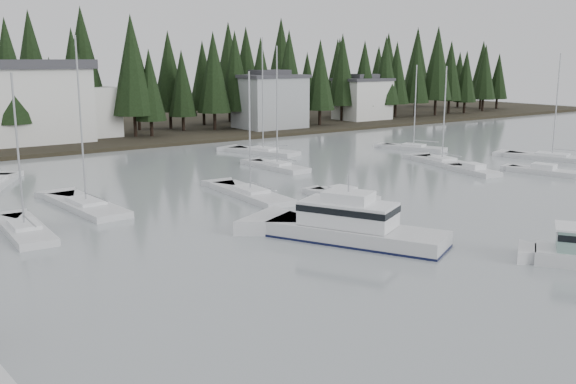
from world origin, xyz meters
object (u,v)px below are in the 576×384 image
Objects in this scene: sailboat_4 at (552,159)px; sailboat_7 at (86,208)px; house_east_a at (270,100)px; sailboat_0 at (263,153)px; runabout_4 at (474,172)px; harbor_inn at (7,103)px; sailboat_1 at (250,196)px; house_east_b at (362,98)px; sailboat_10 at (25,233)px; runabout_1 at (343,197)px; sailboat_2 at (413,149)px; cabin_cruiser_center at (353,230)px; sailboat_8 at (277,168)px; runabout_2 at (543,172)px; sailboat_6 at (442,163)px.

sailboat_4 is 0.92× the size of sailboat_7.
sailboat_0 reaches higher than house_east_a.
sailboat_7 is at bearing 89.05° from runabout_4.
house_east_a is 39.21m from harbor_inn.
house_east_a is at bearing -33.03° from sailboat_1.
sailboat_1 is at bearing 67.73° from sailboat_4.
house_east_b is at bearing -63.01° from sailboat_7.
sailboat_1 is (8.91, -45.14, -5.73)m from harbor_inn.
house_east_a is 64.40m from sailboat_10.
runabout_1 is at bearing -128.85° from sailboat_1.
sailboat_0 reaches higher than sailboat_2.
sailboat_1 is 1.68× the size of runabout_1.
runabout_1 is (24.51, -4.26, 0.07)m from sailboat_10.
sailboat_2 reaches higher than sailboat_1.
house_east_b is at bearing -53.88° from runabout_1.
cabin_cruiser_center is at bearing -154.58° from sailboat_7.
harbor_inn is 34.91m from sailboat_0.
sailboat_10 is (-28.56, -11.08, -0.02)m from sailboat_8.
house_east_b reaches higher than runabout_2.
harbor_inn reaches higher than sailboat_1.
sailboat_7 is 38.30m from runabout_4.
sailboat_1 is 31.32m from runabout_2.
sailboat_6 is 18.66m from sailboat_8.
sailboat_2 is (17.46, -8.73, -0.01)m from sailboat_0.
sailboat_7 reaches higher than sailboat_1.
sailboat_2 is at bearing -77.85° from cabin_cruiser_center.
sailboat_7 reaches higher than harbor_inn.
house_east_b is 55.81m from runabout_2.
runabout_4 is at bearing -96.24° from runabout_1.
harbor_inn reaches higher than sailboat_2.
house_east_b is at bearing -19.47° from runabout_4.
runabout_4 is at bearing -136.51° from sailboat_8.
sailboat_2 is at bearing -39.14° from harbor_inn.
sailboat_2 is at bearing -85.46° from house_east_a.
sailboat_1 reaches higher than runabout_1.
runabout_4 is (9.72, -24.31, 0.06)m from sailboat_0.
sailboat_10 is at bearing 96.45° from sailboat_1.
cabin_cruiser_center is at bearing 133.80° from sailboat_6.
cabin_cruiser_center is at bearing 132.13° from runabout_1.
sailboat_0 is (16.95, 35.65, -0.67)m from cabin_cruiser_center.
sailboat_7 is at bearing 102.03° from sailboat_0.
sailboat_0 is at bearing -46.23° from harbor_inn.
sailboat_6 is (26.66, 1.93, 0.01)m from sailboat_1.
cabin_cruiser_center is 43.10m from sailboat_4.
sailboat_0 is 19.52m from sailboat_2.
sailboat_10 is at bearing 125.59° from sailboat_7.
house_east_b is 43.65m from sailboat_0.
harbor_inn is 2.62× the size of sailboat_6.
sailboat_4 reaches higher than sailboat_10.
harbor_inn reaches higher than runabout_2.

